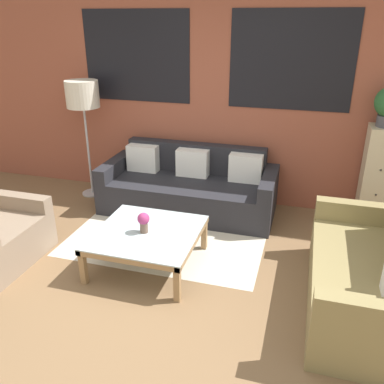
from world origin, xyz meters
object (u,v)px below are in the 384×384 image
at_px(coffee_table, 147,236).
at_px(drawer_cabinet, 376,177).
at_px(flower_vase, 144,221).
at_px(settee_vintage, 369,277).
at_px(couch_dark, 189,188).
at_px(floor_lamp, 83,98).

height_order(coffee_table, drawer_cabinet, drawer_cabinet).
xyz_separation_m(coffee_table, flower_vase, (-0.02, -0.02, 0.17)).
bearing_deg(coffee_table, settee_vintage, -2.91).
relative_size(settee_vintage, drawer_cabinet, 1.44).
bearing_deg(settee_vintage, coffee_table, 177.09).
distance_m(couch_dark, floor_lamp, 1.77).
relative_size(couch_dark, settee_vintage, 1.26).
bearing_deg(couch_dark, floor_lamp, 176.43).
height_order(couch_dark, settee_vintage, settee_vintage).
distance_m(couch_dark, settee_vintage, 2.43).
height_order(couch_dark, drawer_cabinet, drawer_cabinet).
bearing_deg(coffee_table, flower_vase, -135.82).
bearing_deg(flower_vase, drawer_cabinet, 35.76).
distance_m(settee_vintage, coffee_table, 1.99).
distance_m(floor_lamp, flower_vase, 2.16).
xyz_separation_m(couch_dark, floor_lamp, (-1.43, 0.09, 1.04)).
bearing_deg(settee_vintage, floor_lamp, 155.83).
distance_m(couch_dark, drawer_cabinet, 2.19).
bearing_deg(drawer_cabinet, couch_dark, -173.85).
bearing_deg(floor_lamp, couch_dark, -3.57).
bearing_deg(couch_dark, flower_vase, -91.87).
xyz_separation_m(coffee_table, drawer_cabinet, (2.18, 1.56, 0.26)).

